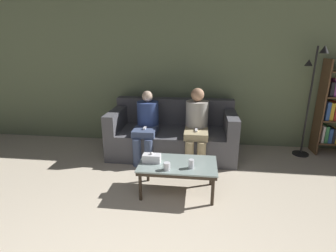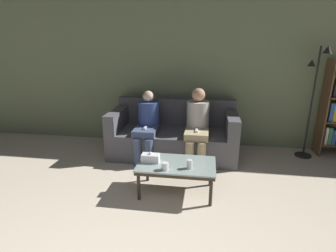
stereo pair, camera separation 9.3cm
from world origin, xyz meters
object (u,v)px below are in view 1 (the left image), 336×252
object	(u,v)px
seated_person_mid_left	(197,123)
couch	(173,135)
standing_lamp	(312,91)
tissue_box	(152,158)
coffee_table	(178,166)
cup_near_right	(167,166)
seated_person_left_end	(147,123)
cup_near_left	(191,164)

from	to	relation	value
seated_person_mid_left	couch	bearing A→B (deg)	151.27
standing_lamp	seated_person_mid_left	distance (m)	1.90
standing_lamp	seated_person_mid_left	world-z (taller)	standing_lamp
seated_person_mid_left	tissue_box	bearing A→B (deg)	-117.14
couch	standing_lamp	size ratio (longest dim) A/B	1.15
coffee_table	standing_lamp	xyz separation A→B (m)	(2.00, 1.44, 0.74)
cup_near_right	tissue_box	distance (m)	0.29
couch	tissue_box	world-z (taller)	couch
seated_person_mid_left	cup_near_right	bearing A→B (deg)	-104.42
cup_near_right	seated_person_left_end	size ratio (longest dim) A/B	0.08
cup_near_right	couch	bearing A→B (deg)	93.33
couch	coffee_table	size ratio (longest dim) A/B	2.16
tissue_box	seated_person_left_end	bearing A→B (deg)	104.64
standing_lamp	seated_person_left_end	xyz separation A→B (m)	(-2.59, -0.41, -0.51)
couch	cup_near_left	distance (m)	1.42
standing_lamp	seated_person_left_end	world-z (taller)	standing_lamp
couch	tissue_box	size ratio (longest dim) A/B	9.34
coffee_table	couch	bearing A→B (deg)	98.88
tissue_box	seated_person_left_end	world-z (taller)	seated_person_left_end
couch	tissue_box	bearing A→B (deg)	-95.95
cup_near_left	seated_person_left_end	distance (m)	1.38
coffee_table	seated_person_left_end	distance (m)	1.21
couch	seated_person_left_end	world-z (taller)	seated_person_left_end
tissue_box	couch	bearing A→B (deg)	84.05
coffee_table	seated_person_mid_left	xyz separation A→B (m)	(0.20, 1.03, 0.26)
cup_near_left	seated_person_left_end	world-z (taller)	seated_person_left_end
couch	seated_person_mid_left	xyz separation A→B (m)	(0.40, -0.22, 0.30)
tissue_box	seated_person_mid_left	bearing A→B (deg)	62.86
standing_lamp	seated_person_left_end	size ratio (longest dim) A/B	1.64
cup_near_left	tissue_box	xyz separation A→B (m)	(-0.49, 0.11, -0.00)
seated_person_left_end	cup_near_right	bearing A→B (deg)	-68.40
cup_near_right	seated_person_left_end	distance (m)	1.32
couch	seated_person_mid_left	size ratio (longest dim) A/B	1.79
tissue_box	seated_person_mid_left	world-z (taller)	seated_person_mid_left
cup_near_left	seated_person_left_end	xyz separation A→B (m)	(-0.76, 1.14, 0.14)
standing_lamp	cup_near_right	bearing A→B (deg)	-142.26
coffee_table	standing_lamp	world-z (taller)	standing_lamp
tissue_box	cup_near_left	bearing A→B (deg)	-12.80
coffee_table	seated_person_left_end	world-z (taller)	seated_person_left_end
cup_near_left	tissue_box	bearing A→B (deg)	167.20
couch	cup_near_left	xyz separation A→B (m)	(0.36, -1.36, 0.13)
couch	seated_person_left_end	distance (m)	0.53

